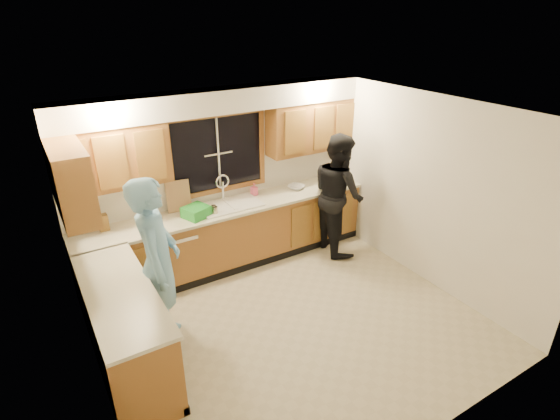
# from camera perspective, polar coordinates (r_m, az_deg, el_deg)

# --- Properties ---
(floor) EXTENTS (4.20, 4.20, 0.00)m
(floor) POSITION_cam_1_polar(r_m,az_deg,el_deg) (5.39, 1.42, -14.56)
(floor) COLOR #C2B595
(floor) RESTS_ON ground
(ceiling) EXTENTS (4.20, 4.20, 0.00)m
(ceiling) POSITION_cam_1_polar(r_m,az_deg,el_deg) (4.26, 1.79, 12.34)
(ceiling) COLOR white
(wall_back) EXTENTS (4.20, 0.00, 4.20)m
(wall_back) POSITION_cam_1_polar(r_m,az_deg,el_deg) (6.23, -7.94, 4.26)
(wall_back) COLOR white
(wall_back) RESTS_ON ground
(wall_left) EXTENTS (0.00, 3.80, 3.80)m
(wall_left) POSITION_cam_1_polar(r_m,az_deg,el_deg) (4.11, -24.23, -9.59)
(wall_left) COLOR white
(wall_left) RESTS_ON ground
(wall_right) EXTENTS (0.00, 3.80, 3.80)m
(wall_right) POSITION_cam_1_polar(r_m,az_deg,el_deg) (6.00, 18.71, 2.29)
(wall_right) COLOR white
(wall_right) RESTS_ON ground
(base_cabinets_back) EXTENTS (4.20, 0.60, 0.88)m
(base_cabinets_back) POSITION_cam_1_polar(r_m,az_deg,el_deg) (6.32, -6.40, -3.44)
(base_cabinets_back) COLOR #A1662E
(base_cabinets_back) RESTS_ON ground
(base_cabinets_left) EXTENTS (0.60, 1.90, 0.88)m
(base_cabinets_left) POSITION_cam_1_polar(r_m,az_deg,el_deg) (4.88, -19.65, -14.54)
(base_cabinets_left) COLOR #A1662E
(base_cabinets_left) RESTS_ON ground
(countertop_back) EXTENTS (4.20, 0.63, 0.04)m
(countertop_back) POSITION_cam_1_polar(r_m,az_deg,el_deg) (6.10, -6.54, 0.31)
(countertop_back) COLOR beige
(countertop_back) RESTS_ON base_cabinets_back
(countertop_left) EXTENTS (0.63, 1.90, 0.04)m
(countertop_left) POSITION_cam_1_polar(r_m,az_deg,el_deg) (4.62, -20.29, -10.05)
(countertop_left) COLOR beige
(countertop_left) RESTS_ON base_cabinets_left
(upper_cabinets_left) EXTENTS (1.35, 0.33, 0.75)m
(upper_cabinets_left) POSITION_cam_1_polar(r_m,az_deg,el_deg) (5.52, -21.26, 6.36)
(upper_cabinets_left) COLOR #A1662E
(upper_cabinets_left) RESTS_ON wall_back
(upper_cabinets_right) EXTENTS (1.35, 0.33, 0.75)m
(upper_cabinets_right) POSITION_cam_1_polar(r_m,az_deg,el_deg) (6.59, 3.93, 10.83)
(upper_cabinets_right) COLOR #A1662E
(upper_cabinets_right) RESTS_ON wall_back
(upper_cabinets_return) EXTENTS (0.33, 0.90, 0.75)m
(upper_cabinets_return) POSITION_cam_1_polar(r_m,az_deg,el_deg) (4.88, -25.58, 3.25)
(upper_cabinets_return) COLOR #A1662E
(upper_cabinets_return) RESTS_ON wall_left
(soffit) EXTENTS (4.20, 0.35, 0.30)m
(soffit) POSITION_cam_1_polar(r_m,az_deg,el_deg) (5.78, -7.87, 13.99)
(soffit) COLOR white
(soffit) RESTS_ON wall_back
(window_frame) EXTENTS (1.44, 0.03, 1.14)m
(window_frame) POSITION_cam_1_polar(r_m,az_deg,el_deg) (6.11, -8.10, 7.31)
(window_frame) COLOR black
(window_frame) RESTS_ON wall_back
(sink) EXTENTS (0.86, 0.52, 0.57)m
(sink) POSITION_cam_1_polar(r_m,az_deg,el_deg) (6.13, -6.60, 0.07)
(sink) COLOR white
(sink) RESTS_ON countertop_back
(dishwasher) EXTENTS (0.60, 0.56, 0.82)m
(dishwasher) POSITION_cam_1_polar(r_m,az_deg,el_deg) (6.07, -13.63, -5.64)
(dishwasher) COLOR white
(dishwasher) RESTS_ON floor
(stove) EXTENTS (0.58, 0.75, 0.90)m
(stove) POSITION_cam_1_polar(r_m,az_deg,el_deg) (4.44, -17.89, -18.68)
(stove) COLOR white
(stove) RESTS_ON floor
(man) EXTENTS (0.70, 0.84, 1.96)m
(man) POSITION_cam_1_polar(r_m,az_deg,el_deg) (4.79, -15.63, -6.84)
(man) COLOR #77B4E1
(man) RESTS_ON floor
(woman) EXTENTS (0.84, 1.00, 1.83)m
(woman) POSITION_cam_1_polar(r_m,az_deg,el_deg) (6.53, 7.60, 2.10)
(woman) COLOR black
(woman) RESTS_ON floor
(knife_block) EXTENTS (0.12, 0.10, 0.21)m
(knife_block) POSITION_cam_1_polar(r_m,az_deg,el_deg) (5.79, -22.08, -1.52)
(knife_block) COLOR #9F6D2B
(knife_block) RESTS_ON countertop_back
(cutting_board) EXTENTS (0.33, 0.16, 0.42)m
(cutting_board) POSITION_cam_1_polar(r_m,az_deg,el_deg) (6.00, -13.13, 1.79)
(cutting_board) COLOR tan
(cutting_board) RESTS_ON countertop_back
(dish_crate) EXTENTS (0.39, 0.37, 0.14)m
(dish_crate) POSITION_cam_1_polar(r_m,az_deg,el_deg) (5.83, -10.89, -0.24)
(dish_crate) COLOR #258F2C
(dish_crate) RESTS_ON countertop_back
(soap_bottle) EXTENTS (0.09, 0.09, 0.18)m
(soap_bottle) POSITION_cam_1_polar(r_m,az_deg,el_deg) (6.40, -3.40, 2.73)
(soap_bottle) COLOR #FD608C
(soap_bottle) RESTS_ON countertop_back
(bowl) EXTENTS (0.31, 0.31, 0.06)m
(bowl) POSITION_cam_1_polar(r_m,az_deg,el_deg) (6.64, 2.13, 3.01)
(bowl) COLOR silver
(bowl) RESTS_ON countertop_back
(can_left) EXTENTS (0.07, 0.07, 0.12)m
(can_left) POSITION_cam_1_polar(r_m,az_deg,el_deg) (5.88, -8.66, 0.05)
(can_left) COLOR #B5A98B
(can_left) RESTS_ON countertop_back
(can_right) EXTENTS (0.07, 0.07, 0.12)m
(can_right) POSITION_cam_1_polar(r_m,az_deg,el_deg) (5.84, -8.45, -0.10)
(can_right) COLOR #B5A98B
(can_right) RESTS_ON countertop_back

